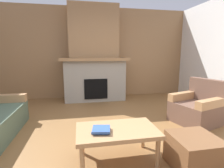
% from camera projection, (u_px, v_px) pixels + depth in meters
% --- Properties ---
extents(ground, '(9.00, 9.00, 0.00)m').
position_uv_depth(ground, '(110.00, 142.00, 2.69)').
color(ground, brown).
extents(wall_back_wood_panel, '(6.00, 0.12, 2.70)m').
position_uv_depth(wall_back_wood_panel, '(93.00, 53.00, 5.36)').
color(wall_back_wood_panel, '#997047').
rests_on(wall_back_wood_panel, ground).
extents(fireplace, '(1.90, 0.82, 2.70)m').
position_uv_depth(fireplace, '(94.00, 60.00, 5.03)').
color(fireplace, gray).
rests_on(fireplace, ground).
extents(armchair, '(0.95, 0.95, 0.85)m').
position_uv_depth(armchair, '(197.00, 108.00, 3.41)').
color(armchair, brown).
rests_on(armchair, ground).
extents(coffee_table, '(1.00, 0.60, 0.43)m').
position_uv_depth(coffee_table, '(117.00, 133.00, 2.17)').
color(coffee_table, tan).
rests_on(coffee_table, ground).
extents(ottoman, '(0.52, 0.52, 0.40)m').
position_uv_depth(ottoman, '(194.00, 153.00, 2.05)').
color(ottoman, brown).
rests_on(ottoman, ground).
extents(book_stack_near_edge, '(0.24, 0.24, 0.05)m').
position_uv_depth(book_stack_near_edge, '(101.00, 130.00, 2.07)').
color(book_stack_near_edge, '#335699').
rests_on(book_stack_near_edge, coffee_table).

